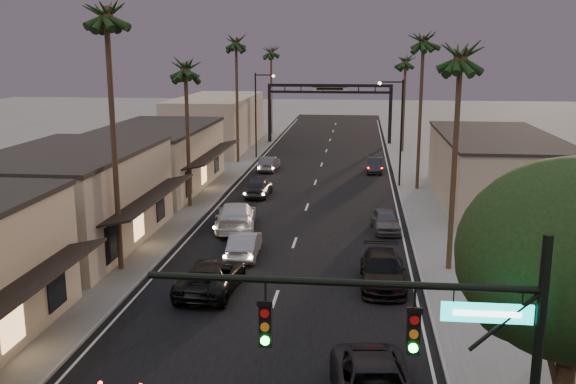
% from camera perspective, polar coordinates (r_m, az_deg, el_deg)
% --- Properties ---
extents(ground, '(200.00, 200.00, 0.00)m').
position_cam_1_polar(ground, '(50.43, 1.98, -0.53)').
color(ground, slate).
rests_on(ground, ground).
extents(road, '(14.00, 120.00, 0.02)m').
position_cam_1_polar(road, '(55.29, 2.38, 0.64)').
color(road, black).
rests_on(road, ground).
extents(sidewalk_left, '(5.00, 92.00, 0.12)m').
position_cam_1_polar(sidewalk_left, '(63.42, -5.76, 2.19)').
color(sidewalk_left, slate).
rests_on(sidewalk_left, ground).
extents(sidewalk_right, '(5.00, 92.00, 0.12)m').
position_cam_1_polar(sidewalk_right, '(62.29, 11.60, 1.81)').
color(sidewalk_right, slate).
rests_on(sidewalk_right, ground).
extents(storefront_mid, '(8.00, 14.00, 5.50)m').
position_cam_1_polar(storefront_mid, '(39.74, -18.71, -0.74)').
color(storefront_mid, '#A59984').
rests_on(storefront_mid, ground).
extents(storefront_far, '(8.00, 16.00, 5.00)m').
position_cam_1_polar(storefront_far, '(54.39, -11.64, 2.87)').
color(storefront_far, '#BBB08F').
rests_on(storefront_far, ground).
extents(storefront_dist, '(8.00, 20.00, 6.00)m').
position_cam_1_polar(storefront_dist, '(76.31, -6.35, 6.17)').
color(storefront_dist, '#A59984').
rests_on(storefront_dist, ground).
extents(building_right, '(8.00, 18.00, 5.00)m').
position_cam_1_polar(building_right, '(50.82, 17.95, 1.84)').
color(building_right, '#A59984').
rests_on(building_right, ground).
extents(traffic_signal, '(8.51, 0.22, 7.80)m').
position_cam_1_polar(traffic_signal, '(14.58, 13.78, -13.76)').
color(traffic_signal, black).
rests_on(traffic_signal, ground).
extents(arch, '(15.20, 0.40, 7.27)m').
position_cam_1_polar(arch, '(79.27, 3.72, 8.30)').
color(arch, black).
rests_on(arch, ground).
extents(streetlight_right, '(2.13, 0.30, 9.00)m').
position_cam_1_polar(streetlight_right, '(54.40, 9.76, 5.96)').
color(streetlight_right, black).
rests_on(streetlight_right, ground).
extents(streetlight_left, '(2.13, 0.30, 9.00)m').
position_cam_1_polar(streetlight_left, '(68.08, -2.66, 7.43)').
color(streetlight_left, black).
rests_on(streetlight_left, ground).
extents(palm_lb, '(3.20, 3.20, 15.20)m').
position_cam_1_polar(palm_lb, '(33.39, -15.90, 15.45)').
color(palm_lb, '#38281C').
rests_on(palm_lb, ground).
extents(palm_lc, '(3.20, 3.20, 12.20)m').
position_cam_1_polar(palm_lc, '(46.64, -9.12, 11.24)').
color(palm_lc, '#38281C').
rests_on(palm_lc, ground).
extents(palm_ld, '(3.20, 3.20, 14.20)m').
position_cam_1_polar(palm_ld, '(65.15, -4.65, 13.41)').
color(palm_ld, '#38281C').
rests_on(palm_ld, ground).
extents(palm_ra, '(3.20, 3.20, 13.20)m').
position_cam_1_polar(palm_ra, '(33.32, 15.13, 12.15)').
color(palm_ra, '#38281C').
rests_on(palm_ra, ground).
extents(palm_rb, '(3.20, 3.20, 14.20)m').
position_cam_1_polar(palm_rb, '(53.19, 11.97, 13.38)').
color(palm_rb, '#38281C').
rests_on(palm_rb, ground).
extents(palm_rc, '(3.20, 3.20, 12.20)m').
position_cam_1_polar(palm_rc, '(73.13, 10.43, 11.64)').
color(palm_rc, '#38281C').
rests_on(palm_rc, ground).
extents(palm_far, '(3.20, 3.20, 13.20)m').
position_cam_1_polar(palm_far, '(87.79, -1.52, 12.60)').
color(palm_far, '#38281C').
rests_on(palm_far, ground).
extents(oncoming_pickup, '(2.78, 5.55, 1.51)m').
position_cam_1_polar(oncoming_pickup, '(31.31, -6.85, -7.49)').
color(oncoming_pickup, black).
rests_on(oncoming_pickup, ground).
extents(oncoming_silver, '(1.72, 4.44, 1.44)m').
position_cam_1_polar(oncoming_silver, '(36.29, -3.87, -4.64)').
color(oncoming_silver, gray).
rests_on(oncoming_silver, ground).
extents(oncoming_white, '(3.23, 6.31, 1.75)m').
position_cam_1_polar(oncoming_white, '(41.72, -4.65, -2.13)').
color(oncoming_white, silver).
rests_on(oncoming_white, ground).
extents(oncoming_dgrey, '(1.90, 4.44, 1.49)m').
position_cam_1_polar(oncoming_dgrey, '(50.90, -2.64, 0.45)').
color(oncoming_dgrey, black).
rests_on(oncoming_dgrey, ground).
extents(oncoming_grey_far, '(1.66, 4.27, 1.39)m').
position_cam_1_polar(oncoming_grey_far, '(61.58, -1.71, 2.54)').
color(oncoming_grey_far, '#4B4B50').
rests_on(oncoming_grey_far, ground).
extents(curbside_black, '(2.24, 5.37, 1.55)m').
position_cam_1_polar(curbside_black, '(32.21, 8.40, -6.91)').
color(curbside_black, black).
rests_on(curbside_black, ground).
extents(curbside_grey, '(2.03, 4.22, 1.39)m').
position_cam_1_polar(curbside_grey, '(41.66, 8.65, -2.52)').
color(curbside_grey, '#49484D').
rests_on(curbside_grey, ground).
extents(curbside_far, '(1.54, 4.17, 1.36)m').
position_cam_1_polar(curbside_far, '(61.38, 7.71, 2.39)').
color(curbside_far, black).
rests_on(curbside_far, ground).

